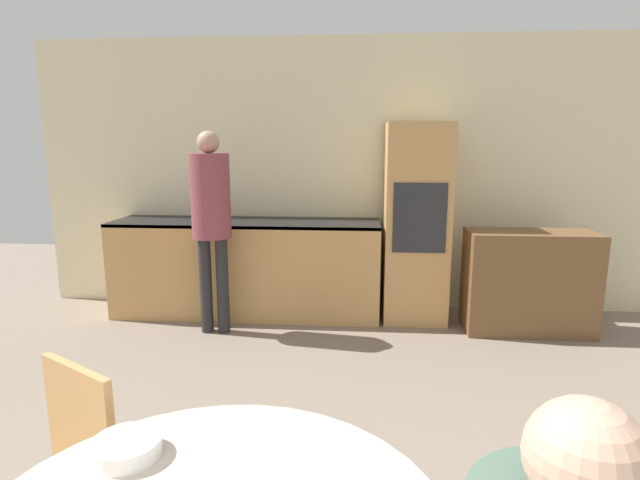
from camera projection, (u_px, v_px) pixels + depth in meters
wall_back at (344, 176)px, 4.85m from camera, size 6.01×0.05×2.60m
kitchen_counter at (247, 266)px, 4.74m from camera, size 2.50×0.60×0.90m
oven_unit at (416, 223)px, 4.55m from camera, size 0.57×0.59×1.79m
sideboard at (529, 282)px, 4.29m from camera, size 1.07×0.45×0.88m
person_standing at (211, 210)px, 4.15m from camera, size 0.33×0.33×1.71m
bowl_centre at (126, 448)px, 1.37m from camera, size 0.19×0.19×0.05m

